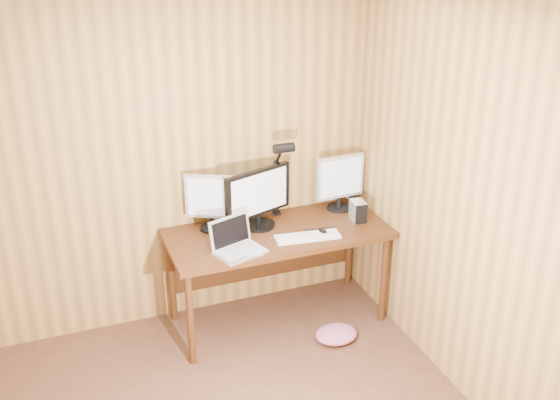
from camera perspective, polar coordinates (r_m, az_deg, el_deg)
room_shell at (r=2.90m, az=-6.10°, el=-10.24°), size 4.00×4.00×4.00m
desk at (r=4.86m, az=-0.52°, el=-3.69°), size 1.60×0.70×0.75m
monitor_center at (r=4.73m, az=-1.93°, el=0.23°), size 0.55×0.25×0.44m
monitor_left at (r=4.71m, az=-6.02°, el=-0.08°), size 0.35×0.20×0.42m
monitor_right at (r=5.03m, az=5.24°, el=1.66°), size 0.39×0.18×0.44m
laptop at (r=4.46m, az=-3.87°, el=-3.80°), size 0.39×0.34×0.23m
keyboard at (r=4.65m, az=2.41°, el=-3.20°), size 0.48×0.20×0.02m
mousepad at (r=4.72m, az=3.73°, el=-2.94°), size 0.25×0.21×0.00m
mouse at (r=4.71m, az=3.74°, el=-2.73°), size 0.08×0.11×0.03m
hard_drive at (r=4.92m, az=6.81°, el=-0.95°), size 0.11×0.15×0.15m
phone at (r=4.45m, az=-1.99°, el=-4.63°), size 0.06×0.10×0.01m
speaker at (r=5.18m, az=6.32°, el=0.16°), size 0.05×0.05×0.11m
desk_lamp at (r=4.79m, az=0.04°, el=2.81°), size 0.15×0.22×0.66m
fabric_pile at (r=4.89m, az=4.91°, el=-11.57°), size 0.34×0.29×0.10m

